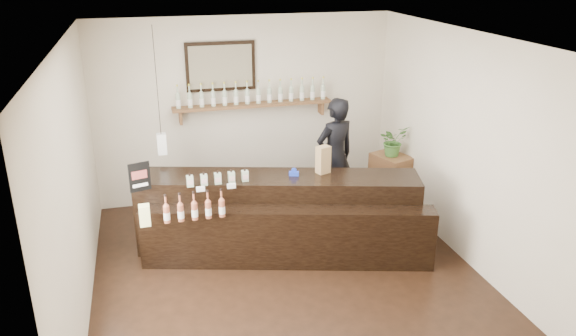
# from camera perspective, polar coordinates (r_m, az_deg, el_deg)

# --- Properties ---
(ground) EXTENTS (5.00, 5.00, 0.00)m
(ground) POSITION_cam_1_polar(r_m,az_deg,el_deg) (6.89, -0.11, -10.71)
(ground) COLOR black
(ground) RESTS_ON ground
(room_shell) EXTENTS (5.00, 5.00, 5.00)m
(room_shell) POSITION_cam_1_polar(r_m,az_deg,el_deg) (6.17, -0.12, 2.88)
(room_shell) COLOR beige
(room_shell) RESTS_ON ground
(back_wall_decor) EXTENTS (2.66, 0.96, 1.69)m
(back_wall_decor) POSITION_cam_1_polar(r_m,az_deg,el_deg) (8.37, -5.23, 7.98)
(back_wall_decor) COLOR brown
(back_wall_decor) RESTS_ON ground
(counter) EXTENTS (3.60, 1.90, 1.16)m
(counter) POSITION_cam_1_polar(r_m,az_deg,el_deg) (7.16, -0.81, -5.14)
(counter) COLOR black
(counter) RESTS_ON ground
(promo_sign) EXTENTS (0.25, 0.09, 0.35)m
(promo_sign) POSITION_cam_1_polar(r_m,az_deg,el_deg) (6.79, -14.84, -0.88)
(promo_sign) COLOR black
(promo_sign) RESTS_ON counter
(paper_bag) EXTENTS (0.19, 0.17, 0.35)m
(paper_bag) POSITION_cam_1_polar(r_m,az_deg,el_deg) (7.13, 3.59, 0.85)
(paper_bag) COLOR #A07B4D
(paper_bag) RESTS_ON counter
(tape_dispenser) EXTENTS (0.13, 0.08, 0.10)m
(tape_dispenser) POSITION_cam_1_polar(r_m,az_deg,el_deg) (7.06, 0.61, -0.49)
(tape_dispenser) COLOR #1A36BC
(tape_dispenser) RESTS_ON counter
(side_cabinet) EXTENTS (0.58, 0.67, 0.83)m
(side_cabinet) POSITION_cam_1_polar(r_m,az_deg,el_deg) (8.58, 10.34, -1.33)
(side_cabinet) COLOR brown
(side_cabinet) RESTS_ON ground
(potted_plant) EXTENTS (0.50, 0.47, 0.45)m
(potted_plant) POSITION_cam_1_polar(r_m,az_deg,el_deg) (8.36, 10.63, 2.73)
(potted_plant) COLOR #3E6E2C
(potted_plant) RESTS_ON side_cabinet
(shopkeeper) EXTENTS (0.82, 0.66, 1.97)m
(shopkeeper) POSITION_cam_1_polar(r_m,az_deg,el_deg) (8.12, 4.80, 1.95)
(shopkeeper) COLOR black
(shopkeeper) RESTS_ON ground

